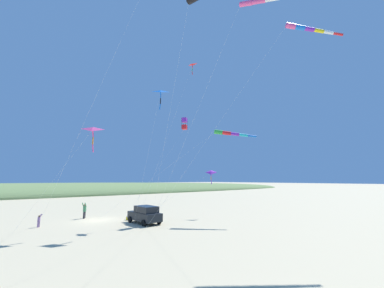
{
  "coord_description": "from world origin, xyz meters",
  "views": [
    {
      "loc": [
        -29.31,
        9.09,
        4.7
      ],
      "look_at": [
        -10.17,
        -5.97,
        8.33
      ],
      "focal_mm": 22.26,
      "sensor_mm": 36.0,
      "label": 1
    }
  ],
  "objects_px": {
    "parked_car": "(145,214)",
    "person_adult_flyer": "(85,210)",
    "kite_delta_long_streamer_left": "(161,92)",
    "kite_windsock_orange_high_right": "(263,1)",
    "kite_windsock_teal_far_right": "(229,133)",
    "person_child_green_jacket": "(39,220)",
    "kite_delta_small_distant": "(93,129)",
    "cooler_box": "(129,218)",
    "kite_windsock_red_high_left": "(306,29)",
    "kite_delta_white_trailing": "(192,65)",
    "kite_box_rainbow_low_near": "(184,124)",
    "kite_delta_long_streamer_right": "(211,173)"
  },
  "relations": [
    {
      "from": "kite_windsock_teal_far_right",
      "to": "person_child_green_jacket",
      "type": "bearing_deg",
      "value": 63.76
    },
    {
      "from": "kite_windsock_orange_high_right",
      "to": "kite_delta_long_streamer_left",
      "type": "bearing_deg",
      "value": 12.83
    },
    {
      "from": "parked_car",
      "to": "kite_delta_long_streamer_left",
      "type": "bearing_deg",
      "value": -174.65
    },
    {
      "from": "person_child_green_jacket",
      "to": "kite_windsock_orange_high_right",
      "type": "xyz_separation_m",
      "value": [
        -18.57,
        -12.11,
        18.38
      ]
    },
    {
      "from": "parked_car",
      "to": "kite_windsock_red_high_left",
      "type": "distance_m",
      "value": 24.57
    },
    {
      "from": "cooler_box",
      "to": "kite_delta_long_streamer_right",
      "type": "relative_size",
      "value": 0.08
    },
    {
      "from": "kite_delta_long_streamer_left",
      "to": "kite_windsock_teal_far_right",
      "type": "distance_m",
      "value": 9.68
    },
    {
      "from": "kite_windsock_orange_high_right",
      "to": "kite_windsock_teal_far_right",
      "type": "bearing_deg",
      "value": -32.19
    },
    {
      "from": "cooler_box",
      "to": "kite_windsock_teal_far_right",
      "type": "relative_size",
      "value": 0.04
    },
    {
      "from": "person_child_green_jacket",
      "to": "kite_windsock_orange_high_right",
      "type": "relative_size",
      "value": 0.06
    },
    {
      "from": "cooler_box",
      "to": "kite_delta_long_streamer_left",
      "type": "distance_m",
      "value": 15.06
    },
    {
      "from": "kite_delta_long_streamer_left",
      "to": "kite_windsock_teal_far_right",
      "type": "relative_size",
      "value": 1.02
    },
    {
      "from": "kite_windsock_teal_far_right",
      "to": "kite_delta_white_trailing",
      "type": "xyz_separation_m",
      "value": [
        4.94,
        1.86,
        10.31
      ]
    },
    {
      "from": "parked_car",
      "to": "kite_windsock_red_high_left",
      "type": "relative_size",
      "value": 0.23
    },
    {
      "from": "kite_box_rainbow_low_near",
      "to": "kite_windsock_orange_high_right",
      "type": "bearing_deg",
      "value": 171.11
    },
    {
      "from": "kite_windsock_red_high_left",
      "to": "kite_delta_white_trailing",
      "type": "xyz_separation_m",
      "value": [
        15.22,
        1.64,
        1.89
      ]
    },
    {
      "from": "parked_car",
      "to": "kite_windsock_teal_far_right",
      "type": "distance_m",
      "value": 13.61
    },
    {
      "from": "kite_delta_long_streamer_right",
      "to": "kite_windsock_orange_high_right",
      "type": "bearing_deg",
      "value": 154.94
    },
    {
      "from": "person_child_green_jacket",
      "to": "kite_windsock_teal_far_right",
      "type": "bearing_deg",
      "value": -116.24
    },
    {
      "from": "kite_windsock_orange_high_right",
      "to": "kite_windsock_teal_far_right",
      "type": "xyz_separation_m",
      "value": [
        9.61,
        -6.05,
        -8.77
      ]
    },
    {
      "from": "person_adult_flyer",
      "to": "kite_windsock_teal_far_right",
      "type": "distance_m",
      "value": 20.0
    },
    {
      "from": "kite_delta_small_distant",
      "to": "kite_delta_white_trailing",
      "type": "height_order",
      "value": "kite_delta_white_trailing"
    },
    {
      "from": "kite_delta_long_streamer_left",
      "to": "kite_windsock_red_high_left",
      "type": "xyz_separation_m",
      "value": [
        -12.18,
        -8.46,
        4.57
      ]
    },
    {
      "from": "cooler_box",
      "to": "person_adult_flyer",
      "type": "bearing_deg",
      "value": 42.11
    },
    {
      "from": "parked_car",
      "to": "kite_box_rainbow_low_near",
      "type": "bearing_deg",
      "value": -94.23
    },
    {
      "from": "person_adult_flyer",
      "to": "kite_delta_long_streamer_right",
      "type": "bearing_deg",
      "value": -122.65
    },
    {
      "from": "parked_car",
      "to": "person_child_green_jacket",
      "type": "xyz_separation_m",
      "value": [
        4.64,
        9.26,
        -0.26
      ]
    },
    {
      "from": "cooler_box",
      "to": "person_adult_flyer",
      "type": "height_order",
      "value": "person_adult_flyer"
    },
    {
      "from": "kite_windsock_teal_far_right",
      "to": "kite_windsock_red_high_left",
      "type": "bearing_deg",
      "value": 178.78
    },
    {
      "from": "person_child_green_jacket",
      "to": "kite_box_rainbow_low_near",
      "type": "distance_m",
      "value": 18.67
    },
    {
      "from": "parked_car",
      "to": "person_adult_flyer",
      "type": "relative_size",
      "value": 2.31
    },
    {
      "from": "person_adult_flyer",
      "to": "kite_delta_long_streamer_left",
      "type": "bearing_deg",
      "value": -155.57
    },
    {
      "from": "person_adult_flyer",
      "to": "kite_windsock_teal_far_right",
      "type": "relative_size",
      "value": 0.13
    },
    {
      "from": "person_child_green_jacket",
      "to": "kite_delta_long_streamer_left",
      "type": "bearing_deg",
      "value": -126.6
    },
    {
      "from": "kite_delta_long_streamer_left",
      "to": "kite_delta_long_streamer_right",
      "type": "xyz_separation_m",
      "value": [
        1.47,
        -8.7,
        -8.57
      ]
    },
    {
      "from": "kite_windsock_red_high_left",
      "to": "kite_delta_long_streamer_right",
      "type": "bearing_deg",
      "value": -1.01
    },
    {
      "from": "kite_delta_long_streamer_left",
      "to": "kite_box_rainbow_low_near",
      "type": "relative_size",
      "value": 1.17
    },
    {
      "from": "kite_delta_long_streamer_left",
      "to": "person_child_green_jacket",
      "type": "bearing_deg",
      "value": 53.4
    },
    {
      "from": "parked_car",
      "to": "kite_delta_long_streamer_right",
      "type": "bearing_deg",
      "value": -96.0
    },
    {
      "from": "person_adult_flyer",
      "to": "kite_delta_white_trailing",
      "type": "xyz_separation_m",
      "value": [
        -6.9,
        -11.33,
        19.57
      ]
    },
    {
      "from": "kite_delta_long_streamer_right",
      "to": "kite_delta_long_streamer_left",
      "type": "bearing_deg",
      "value": 99.59
    },
    {
      "from": "cooler_box",
      "to": "kite_windsock_teal_far_right",
      "type": "xyz_separation_m",
      "value": [
        -7.57,
        -9.33,
        10.09
      ]
    },
    {
      "from": "person_adult_flyer",
      "to": "kite_delta_long_streamer_right",
      "type": "xyz_separation_m",
      "value": [
        -8.46,
        -13.21,
        4.54
      ]
    },
    {
      "from": "kite_delta_long_streamer_left",
      "to": "kite_delta_small_distant",
      "type": "distance_m",
      "value": 8.12
    },
    {
      "from": "cooler_box",
      "to": "person_adult_flyer",
      "type": "relative_size",
      "value": 0.33
    },
    {
      "from": "kite_windsock_orange_high_right",
      "to": "kite_delta_small_distant",
      "type": "relative_size",
      "value": 2.02
    },
    {
      "from": "person_adult_flyer",
      "to": "kite_box_rainbow_low_near",
      "type": "relative_size",
      "value": 0.15
    },
    {
      "from": "person_adult_flyer",
      "to": "kite_box_rainbow_low_near",
      "type": "xyz_separation_m",
      "value": [
        -7.89,
        -9.26,
        10.64
      ]
    },
    {
      "from": "parked_car",
      "to": "kite_windsock_teal_far_right",
      "type": "xyz_separation_m",
      "value": [
        -4.31,
        -8.9,
        9.35
      ]
    },
    {
      "from": "kite_delta_long_streamer_right",
      "to": "person_adult_flyer",
      "type": "bearing_deg",
      "value": 57.35
    }
  ]
}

